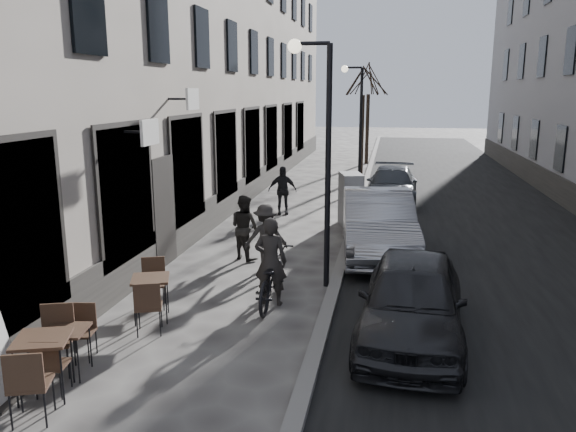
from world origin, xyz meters
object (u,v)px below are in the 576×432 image
(bistro_set_c, at_px, (151,294))
(car_near, at_px, (412,299))
(tree_near, at_px, (363,78))
(bistro_set_a, at_px, (44,360))
(utility_cabinet, at_px, (351,200))
(pedestrian_mid, at_px, (266,237))
(car_mid, at_px, (378,223))
(streetlamp_far, at_px, (357,114))
(pedestrian_far, at_px, (282,190))
(bicycle, at_px, (271,278))
(streetlamp_near, at_px, (320,138))
(bistro_set_b, at_px, (67,347))
(pedestrian_near, at_px, (245,227))
(tree_far, at_px, (369,80))
(car_far, at_px, (392,185))

(bistro_set_c, relative_size, car_near, 0.40)
(tree_near, xyz_separation_m, bistro_set_a, (-3.17, -20.09, -4.15))
(utility_cabinet, bearing_deg, pedestrian_mid, -123.79)
(car_mid, bearing_deg, pedestrian_mid, -150.74)
(utility_cabinet, distance_m, car_mid, 3.08)
(tree_near, bearing_deg, streetlamp_far, -91.38)
(streetlamp_far, xyz_separation_m, pedestrian_far, (-2.11, -5.12, -2.35))
(bicycle, bearing_deg, car_near, 156.16)
(streetlamp_near, xyz_separation_m, streetlamp_far, (0.00, 12.00, 0.00))
(bistro_set_c, bearing_deg, car_near, -19.86)
(streetlamp_far, bearing_deg, pedestrian_far, -112.43)
(streetlamp_near, bearing_deg, streetlamp_far, 90.00)
(car_near, xyz_separation_m, car_mid, (-0.70, 5.02, 0.09))
(tree_near, bearing_deg, bistro_set_a, -98.98)
(streetlamp_near, xyz_separation_m, bistro_set_b, (-3.11, -4.52, -2.72))
(utility_cabinet, bearing_deg, car_near, -93.50)
(tree_near, distance_m, bicycle, 16.77)
(pedestrian_mid, bearing_deg, tree_near, -111.01)
(pedestrian_near, height_order, car_near, pedestrian_near)
(bistro_set_b, bearing_deg, car_mid, 49.48)
(tree_far, relative_size, bistro_set_a, 3.24)
(streetlamp_far, height_order, tree_far, tree_far)
(bistro_set_c, distance_m, car_near, 4.63)
(pedestrian_far, bearing_deg, bistro_set_c, -106.44)
(bistro_set_a, height_order, pedestrian_near, pedestrian_near)
(bistro_set_b, relative_size, car_mid, 0.30)
(tree_near, bearing_deg, car_far, -74.93)
(pedestrian_mid, distance_m, car_mid, 3.07)
(pedestrian_far, xyz_separation_m, car_mid, (3.28, -4.24, -0.01))
(tree_far, distance_m, car_mid, 18.79)
(bistro_set_b, bearing_deg, pedestrian_far, 75.34)
(pedestrian_mid, bearing_deg, bicycle, 89.66)
(streetlamp_far, height_order, bistro_set_a, streetlamp_far)
(tree_near, height_order, car_mid, tree_near)
(bistro_set_b, bearing_deg, tree_far, 73.24)
(streetlamp_near, relative_size, utility_cabinet, 3.11)
(tree_far, distance_m, bicycle, 22.62)
(bicycle, bearing_deg, bistro_set_c, 29.59)
(pedestrian_near, xyz_separation_m, car_far, (3.56, 8.00, -0.16))
(utility_cabinet, bearing_deg, bistro_set_b, -123.36)
(car_mid, bearing_deg, tree_far, 87.67)
(bistro_set_a, xyz_separation_m, car_mid, (4.27, 7.73, 0.29))
(utility_cabinet, distance_m, car_far, 4.22)
(tree_near, bearing_deg, utility_cabinet, -88.78)
(pedestrian_near, relative_size, car_near, 0.39)
(streetlamp_near, distance_m, pedestrian_mid, 2.87)
(car_far, bearing_deg, streetlamp_far, 124.78)
(streetlamp_near, xyz_separation_m, bicycle, (-0.78, -1.23, -2.63))
(streetlamp_far, xyz_separation_m, car_far, (1.52, -2.38, -2.51))
(tree_far, relative_size, car_far, 1.27)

